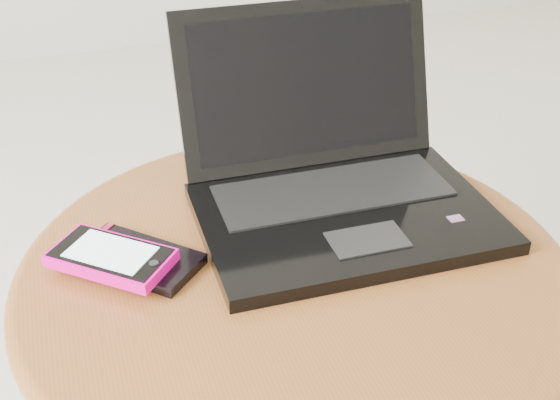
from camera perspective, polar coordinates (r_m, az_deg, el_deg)
name	(u,v)px	position (r m, az deg, el deg)	size (l,w,h in m)	color
table	(294,332)	(0.82, 1.14, -10.36)	(0.58, 0.58, 0.46)	#5F3511
laptop	(334,177)	(0.83, 4.28, 1.86)	(0.33, 0.30, 0.20)	black
phone_black	(137,258)	(0.76, -11.17, -4.52)	(0.14, 0.14, 0.01)	black
phone_pink	(111,257)	(0.75, -13.15, -4.41)	(0.13, 0.13, 0.01)	#FC0697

